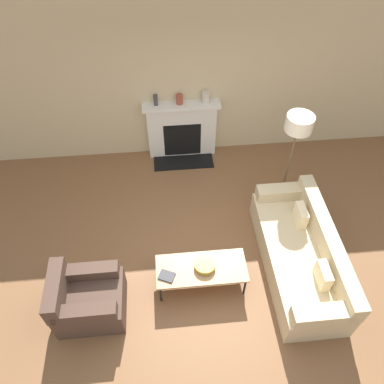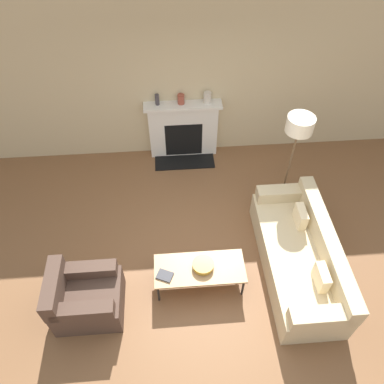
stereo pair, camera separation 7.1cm
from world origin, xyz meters
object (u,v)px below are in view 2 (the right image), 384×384
at_px(armchair_near, 85,298).
at_px(floor_lamp, 297,135).
at_px(book, 165,276).
at_px(fireplace, 183,130).
at_px(couch, 300,256).
at_px(bowl, 203,265).
at_px(coffee_table, 200,269).
at_px(mantel_vase_center_right, 207,97).
at_px(mantel_vase_center_left, 181,99).
at_px(mantel_vase_left, 157,100).

xyz_separation_m(armchair_near, floor_lamp, (3.08, 1.76, 1.10)).
xyz_separation_m(armchair_near, book, (1.06, 0.19, 0.10)).
xyz_separation_m(fireplace, couch, (1.50, -2.65, -0.25)).
xyz_separation_m(armchair_near, bowl, (1.58, 0.28, 0.14)).
bearing_deg(fireplace, armchair_near, -115.90).
xyz_separation_m(coffee_table, book, (-0.48, -0.09, 0.04)).
xyz_separation_m(book, floor_lamp, (2.02, 1.57, 1.00)).
height_order(fireplace, mantel_vase_center_right, mantel_vase_center_right).
bearing_deg(mantel_vase_center_left, bowl, -87.48).
relative_size(fireplace, armchair_near, 1.54).
bearing_deg(couch, coffee_table, -84.56).
bearing_deg(fireplace, mantel_vase_left, 178.07).
relative_size(coffee_table, mantel_vase_center_left, 7.38).
relative_size(fireplace, floor_lamp, 0.79).
height_order(coffee_table, mantel_vase_left, mantel_vase_left).
height_order(armchair_near, book, armchair_near).
height_order(coffee_table, book, book).
relative_size(armchair_near, mantel_vase_center_left, 5.26).
bearing_deg(mantel_vase_center_left, fireplace, -27.54).
xyz_separation_m(couch, mantel_vase_left, (-1.93, 2.67, 0.92)).
bearing_deg(mantel_vase_left, mantel_vase_center_left, 0.00).
bearing_deg(bowl, couch, 5.19).
distance_m(book, mantel_vase_center_left, 3.03).
bearing_deg(couch, mantel_vase_center_right, -158.06).
relative_size(fireplace, bowl, 4.65).
bearing_deg(mantel_vase_center_right, book, -106.40).
distance_m(floor_lamp, mantel_vase_center_left, 2.10).
distance_m(fireplace, armchair_near, 3.42).
distance_m(coffee_table, bowl, 0.09).
distance_m(armchair_near, mantel_vase_center_left, 3.52).
distance_m(fireplace, mantel_vase_left, 0.80).
bearing_deg(book, armchair_near, -146.01).
relative_size(floor_lamp, mantel_vase_center_left, 10.25).
height_order(coffee_table, floor_lamp, floor_lamp).
xyz_separation_m(couch, mantel_vase_center_right, (-1.08, 2.67, 0.92)).
relative_size(fireplace, mantel_vase_center_right, 7.05).
bearing_deg(armchair_near, fireplace, -25.90).
distance_m(fireplace, mantel_vase_center_right, 0.79).
distance_m(bowl, floor_lamp, 2.31).
distance_m(coffee_table, mantel_vase_center_left, 2.93).
bearing_deg(mantel_vase_left, mantel_vase_center_right, 0.00).
bearing_deg(bowl, armchair_near, -169.87).
height_order(couch, mantel_vase_center_right, mantel_vase_center_right).
height_order(couch, armchair_near, armchair_near).
relative_size(couch, armchair_near, 2.51).
height_order(couch, mantel_vase_center_left, mantel_vase_center_left).
height_order(floor_lamp, mantel_vase_left, floor_lamp).
bearing_deg(mantel_vase_center_left, mantel_vase_center_right, 0.00).
bearing_deg(book, mantel_vase_center_left, 106.17).
height_order(book, mantel_vase_center_right, mantel_vase_center_right).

